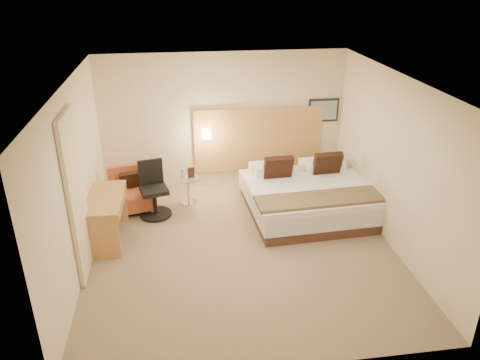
{
  "coord_description": "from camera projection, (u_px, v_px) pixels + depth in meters",
  "views": [
    {
      "loc": [
        -0.93,
        -6.3,
        4.14
      ],
      "look_at": [
        0.05,
        0.52,
        0.97
      ],
      "focal_mm": 35.0,
      "sensor_mm": 36.0,
      "label": 1
    }
  ],
  "objects": [
    {
      "name": "desk_chair",
      "position": [
        154.0,
        194.0,
        8.38
      ],
      "size": [
        0.68,
        0.68,
        1.01
      ],
      "color": "black",
      "rests_on": "floor"
    },
    {
      "name": "bed",
      "position": [
        306.0,
        196.0,
        8.48
      ],
      "size": [
        2.25,
        2.2,
        1.05
      ],
      "color": "#492C24",
      "rests_on": "floor"
    },
    {
      "name": "lamp_shade",
      "position": [
        207.0,
        134.0,
        9.12
      ],
      "size": [
        0.15,
        0.15,
        0.15
      ],
      "primitive_type": "cube",
      "color": "#FFEDC6",
      "rests_on": "wall_back"
    },
    {
      "name": "headboard_panel",
      "position": [
        258.0,
        139.0,
        9.43
      ],
      "size": [
        2.6,
        0.04,
        1.3
      ],
      "primitive_type": "cube",
      "color": "tan",
      "rests_on": "wall_back"
    },
    {
      "name": "desk",
      "position": [
        107.0,
        206.0,
        7.52
      ],
      "size": [
        0.6,
        1.26,
        0.78
      ],
      "color": "#B18645",
      "rests_on": "floor"
    },
    {
      "name": "side_table",
      "position": [
        188.0,
        189.0,
        8.86
      ],
      "size": [
        0.59,
        0.59,
        0.52
      ],
      "color": "silver",
      "rests_on": "floor"
    },
    {
      "name": "lounge_chair",
      "position": [
        132.0,
        193.0,
        8.62
      ],
      "size": [
        0.89,
        0.82,
        0.8
      ],
      "color": "#9C6349",
      "rests_on": "floor"
    },
    {
      "name": "menu_folder",
      "position": [
        191.0,
        172.0,
        8.73
      ],
      "size": [
        0.13,
        0.08,
        0.21
      ],
      "primitive_type": "cube",
      "rotation": [
        0.0,
        0.0,
        0.31
      ],
      "color": "#3A2118",
      "rests_on": "side_table"
    },
    {
      "name": "lamp_arm",
      "position": [
        206.0,
        133.0,
        9.17
      ],
      "size": [
        0.02,
        0.12,
        0.02
      ],
      "primitive_type": "cylinder",
      "rotation": [
        1.57,
        0.0,
        0.0
      ],
      "color": "silver",
      "rests_on": "wall_back"
    },
    {
      "name": "ceiling",
      "position": [
        242.0,
        81.0,
        6.39
      ],
      "size": [
        4.8,
        5.0,
        0.02
      ],
      "primitive_type": "cube",
      "color": "white",
      "rests_on": "floor"
    },
    {
      "name": "wall_right",
      "position": [
        395.0,
        163.0,
        7.26
      ],
      "size": [
        0.02,
        5.0,
        2.7
      ],
      "primitive_type": "cube",
      "color": "beige",
      "rests_on": "floor"
    },
    {
      "name": "wall_left",
      "position": [
        74.0,
        181.0,
        6.64
      ],
      "size": [
        0.02,
        5.0,
        2.7
      ],
      "primitive_type": "cube",
      "color": "beige",
      "rests_on": "floor"
    },
    {
      "name": "floor",
      "position": [
        242.0,
        249.0,
        7.52
      ],
      "size": [
        4.8,
        5.0,
        0.02
      ],
      "primitive_type": "cube",
      "color": "#816E57",
      "rests_on": "ground"
    },
    {
      "name": "wall_back",
      "position": [
        223.0,
        121.0,
        9.21
      ],
      "size": [
        4.8,
        0.02,
        2.7
      ],
      "primitive_type": "cube",
      "color": "beige",
      "rests_on": "floor"
    },
    {
      "name": "bottle_a",
      "position": [
        182.0,
        173.0,
        8.72
      ],
      "size": [
        0.07,
        0.07,
        0.19
      ],
      "primitive_type": "cylinder",
      "rotation": [
        0.0,
        0.0,
        0.31
      ],
      "color": "#9BC7EF",
      "rests_on": "side_table"
    },
    {
      "name": "art_frame",
      "position": [
        323.0,
        110.0,
        9.38
      ],
      "size": [
        0.62,
        0.03,
        0.47
      ],
      "primitive_type": "cube",
      "color": "black",
      "rests_on": "wall_back"
    },
    {
      "name": "wall_front",
      "position": [
        278.0,
        271.0,
        4.7
      ],
      "size": [
        4.8,
        0.02,
        2.7
      ],
      "primitive_type": "cube",
      "color": "beige",
      "rests_on": "floor"
    },
    {
      "name": "art_canvas",
      "position": [
        324.0,
        110.0,
        9.37
      ],
      "size": [
        0.54,
        0.01,
        0.39
      ],
      "primitive_type": "cube",
      "color": "#738B9F",
      "rests_on": "wall_back"
    },
    {
      "name": "curtain",
      "position": [
        76.0,
        197.0,
        6.48
      ],
      "size": [
        0.06,
        0.9,
        2.42
      ],
      "primitive_type": "cube",
      "color": "beige",
      "rests_on": "wall_left"
    }
  ]
}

